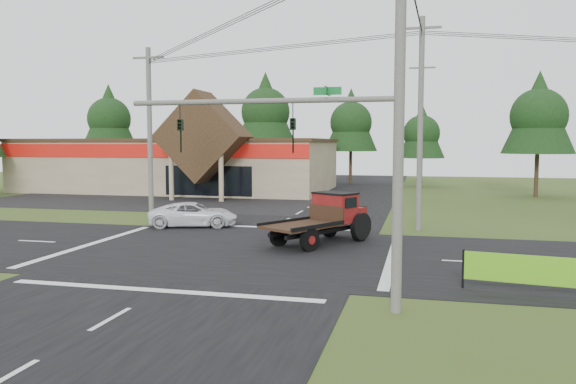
% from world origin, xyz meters
% --- Properties ---
extents(ground, '(120.00, 120.00, 0.00)m').
position_xyz_m(ground, '(0.00, 0.00, 0.00)').
color(ground, '#33481A').
rests_on(ground, ground).
extents(road_ns, '(12.00, 120.00, 0.02)m').
position_xyz_m(road_ns, '(0.00, 0.00, 0.01)').
color(road_ns, black).
rests_on(road_ns, ground).
extents(road_ew, '(120.00, 12.00, 0.02)m').
position_xyz_m(road_ew, '(0.00, 0.00, 0.01)').
color(road_ew, black).
rests_on(road_ew, ground).
extents(parking_apron, '(28.00, 14.00, 0.02)m').
position_xyz_m(parking_apron, '(-14.00, 19.00, 0.01)').
color(parking_apron, black).
rests_on(parking_apron, ground).
extents(cvs_building, '(30.40, 18.20, 9.19)m').
position_xyz_m(cvs_building, '(-15.70, 29.57, 2.78)').
color(cvs_building, gray).
rests_on(cvs_building, ground).
extents(traffic_signal_mast, '(8.12, 0.24, 7.00)m').
position_xyz_m(traffic_signal_mast, '(5.82, -7.50, 4.43)').
color(traffic_signal_mast, '#595651').
rests_on(traffic_signal_mast, ground).
extents(utility_pole_nr, '(2.00, 0.30, 11.00)m').
position_xyz_m(utility_pole_nr, '(7.50, -7.50, 5.64)').
color(utility_pole_nr, '#595651').
rests_on(utility_pole_nr, ground).
extents(utility_pole_nw, '(2.00, 0.30, 10.50)m').
position_xyz_m(utility_pole_nw, '(-8.00, 8.00, 5.39)').
color(utility_pole_nw, '#595651').
rests_on(utility_pole_nw, ground).
extents(utility_pole_ne, '(2.00, 0.30, 11.50)m').
position_xyz_m(utility_pole_ne, '(8.00, 8.00, 5.89)').
color(utility_pole_ne, '#595651').
rests_on(utility_pole_ne, ground).
extents(utility_pole_n, '(2.00, 0.30, 11.20)m').
position_xyz_m(utility_pole_n, '(8.00, 22.00, 5.74)').
color(utility_pole_n, '#595651').
rests_on(utility_pole_n, ground).
extents(tree_row_a, '(6.72, 6.72, 12.12)m').
position_xyz_m(tree_row_a, '(-30.00, 40.00, 8.05)').
color(tree_row_a, '#332316').
rests_on(tree_row_a, ground).
extents(tree_row_b, '(5.60, 5.60, 10.10)m').
position_xyz_m(tree_row_b, '(-20.00, 42.00, 6.70)').
color(tree_row_b, '#332316').
rests_on(tree_row_b, ground).
extents(tree_row_c, '(7.28, 7.28, 13.13)m').
position_xyz_m(tree_row_c, '(-10.00, 41.00, 8.72)').
color(tree_row_c, '#332316').
rests_on(tree_row_c, ground).
extents(tree_row_d, '(6.16, 6.16, 11.11)m').
position_xyz_m(tree_row_d, '(0.00, 42.00, 7.38)').
color(tree_row_d, '#332316').
rests_on(tree_row_d, ground).
extents(tree_row_e, '(5.04, 5.04, 9.09)m').
position_xyz_m(tree_row_e, '(8.00, 40.00, 6.03)').
color(tree_row_e, '#332316').
rests_on(tree_row_e, ground).
extents(tree_side_ne, '(6.16, 6.16, 11.11)m').
position_xyz_m(tree_side_ne, '(18.00, 30.00, 7.38)').
color(tree_side_ne, '#332316').
rests_on(tree_side_ne, ground).
extents(antique_flatbed_truck, '(4.94, 6.16, 2.45)m').
position_xyz_m(antique_flatbed_truck, '(3.45, 2.57, 1.22)').
color(antique_flatbed_truck, '#5E0E0D').
rests_on(antique_flatbed_truck, ground).
extents(roadside_banner, '(3.79, 0.64, 1.30)m').
position_xyz_m(roadside_banner, '(11.37, -4.57, 0.65)').
color(roadside_banner, '#5BAD17').
rests_on(roadside_banner, ground).
extents(white_pickup, '(5.45, 3.66, 1.39)m').
position_xyz_m(white_pickup, '(-4.58, 6.50, 0.69)').
color(white_pickup, white).
rests_on(white_pickup, ground).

